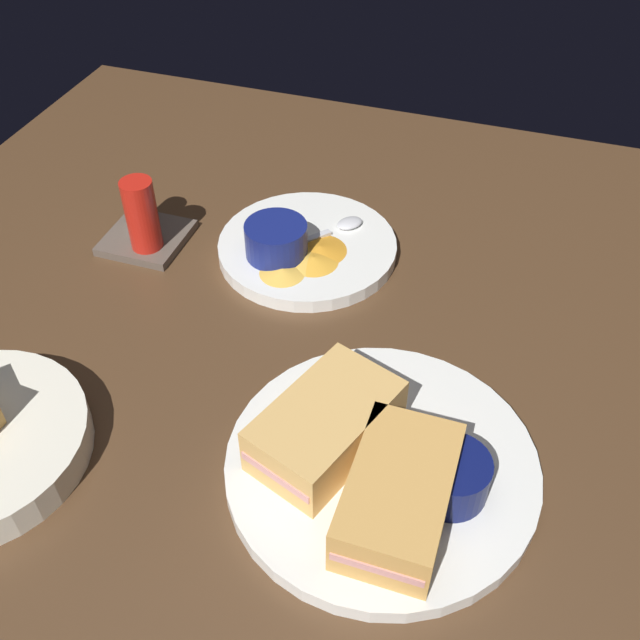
% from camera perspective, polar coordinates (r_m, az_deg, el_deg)
% --- Properties ---
extents(ground_plane, '(1.10, 1.10, 0.03)m').
position_cam_1_polar(ground_plane, '(0.72, -1.08, -5.21)').
color(ground_plane, '#4C331E').
extents(plate_sandwich_main, '(0.27, 0.27, 0.02)m').
position_cam_1_polar(plate_sandwich_main, '(0.64, 4.81, -11.21)').
color(plate_sandwich_main, white).
rests_on(plate_sandwich_main, ground_plane).
extents(sandwich_half_near, '(0.15, 0.12, 0.05)m').
position_cam_1_polar(sandwich_half_near, '(0.62, 0.48, -8.20)').
color(sandwich_half_near, tan).
rests_on(sandwich_half_near, plate_sandwich_main).
extents(sandwich_half_far, '(0.13, 0.08, 0.05)m').
position_cam_1_polar(sandwich_half_far, '(0.58, 6.14, -13.35)').
color(sandwich_half_far, tan).
rests_on(sandwich_half_far, plate_sandwich_main).
extents(ramekin_dark_sauce, '(0.06, 0.06, 0.04)m').
position_cam_1_polar(ramekin_dark_sauce, '(0.60, 10.17, -11.80)').
color(ramekin_dark_sauce, '#0C144C').
rests_on(ramekin_dark_sauce, plate_sandwich_main).
extents(spoon_by_dark_ramekin, '(0.03, 0.10, 0.01)m').
position_cam_1_polar(spoon_by_dark_ramekin, '(0.62, 5.13, -12.10)').
color(spoon_by_dark_ramekin, silver).
rests_on(spoon_by_dark_ramekin, plate_sandwich_main).
extents(plate_chips_companion, '(0.20, 0.20, 0.02)m').
position_cam_1_polar(plate_chips_companion, '(0.85, -0.98, 5.64)').
color(plate_chips_companion, white).
rests_on(plate_chips_companion, ground_plane).
extents(ramekin_light_gravy, '(0.07, 0.07, 0.04)m').
position_cam_1_polar(ramekin_light_gravy, '(0.81, -3.43, 6.32)').
color(ramekin_light_gravy, navy).
rests_on(ramekin_light_gravy, plate_chips_companion).
extents(spoon_by_gravy_ramekin, '(0.09, 0.07, 0.01)m').
position_cam_1_polar(spoon_by_gravy_ramekin, '(0.86, 1.58, 7.24)').
color(spoon_by_gravy_ramekin, silver).
rests_on(spoon_by_gravy_ramekin, plate_chips_companion).
extents(plantain_chip_scatter, '(0.13, 0.12, 0.01)m').
position_cam_1_polar(plantain_chip_scatter, '(0.82, -1.29, 5.16)').
color(plantain_chip_scatter, gold).
rests_on(plantain_chip_scatter, plate_chips_companion).
extents(condiment_caddy, '(0.09, 0.09, 0.10)m').
position_cam_1_polar(condiment_caddy, '(0.87, -13.62, 7.58)').
color(condiment_caddy, brown).
rests_on(condiment_caddy, ground_plane).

